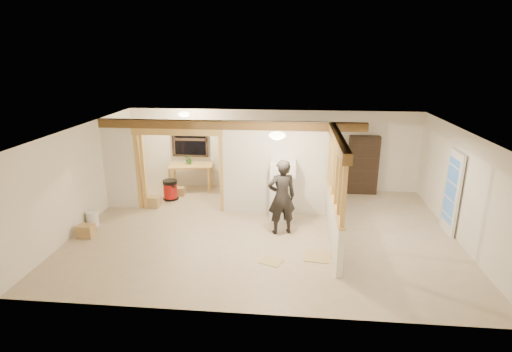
# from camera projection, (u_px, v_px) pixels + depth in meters

# --- Properties ---
(floor) EXTENTS (9.00, 6.50, 0.01)m
(floor) POSITION_uv_depth(u_px,v_px,m) (264.00, 231.00, 9.76)
(floor) COLOR #C5AE92
(floor) RESTS_ON ground
(ceiling) EXTENTS (9.00, 6.50, 0.01)m
(ceiling) POSITION_uv_depth(u_px,v_px,m) (265.00, 130.00, 9.01)
(ceiling) COLOR white
(wall_back) EXTENTS (9.00, 0.01, 2.50)m
(wall_back) POSITION_uv_depth(u_px,v_px,m) (272.00, 150.00, 12.47)
(wall_back) COLOR white
(wall_back) RESTS_ON floor
(wall_front) EXTENTS (9.00, 0.01, 2.50)m
(wall_front) POSITION_uv_depth(u_px,v_px,m) (249.00, 246.00, 6.30)
(wall_front) COLOR white
(wall_front) RESTS_ON floor
(wall_left) EXTENTS (0.01, 6.50, 2.50)m
(wall_left) POSITION_uv_depth(u_px,v_px,m) (82.00, 177.00, 9.79)
(wall_left) COLOR white
(wall_left) RESTS_ON floor
(wall_right) EXTENTS (0.01, 6.50, 2.50)m
(wall_right) POSITION_uv_depth(u_px,v_px,m) (464.00, 188.00, 8.98)
(wall_right) COLOR white
(wall_right) RESTS_ON floor
(partition_left_stub) EXTENTS (0.90, 0.12, 2.50)m
(partition_left_stub) POSITION_uv_depth(u_px,v_px,m) (120.00, 164.00, 10.89)
(partition_left_stub) COLOR silver
(partition_left_stub) RESTS_ON floor
(partition_center) EXTENTS (2.80, 0.12, 2.50)m
(partition_center) POSITION_uv_depth(u_px,v_px,m) (276.00, 168.00, 10.51)
(partition_center) COLOR silver
(partition_center) RESTS_ON floor
(doorway_frame) EXTENTS (2.46, 0.14, 2.20)m
(doorway_frame) POSITION_uv_depth(u_px,v_px,m) (179.00, 171.00, 10.79)
(doorway_frame) COLOR tan
(doorway_frame) RESTS_ON floor
(header_beam_back) EXTENTS (7.00, 0.18, 0.22)m
(header_beam_back) POSITION_uv_depth(u_px,v_px,m) (230.00, 125.00, 10.28)
(header_beam_back) COLOR brown
(header_beam_back) RESTS_ON ceiling
(header_beam_right) EXTENTS (0.18, 3.30, 0.22)m
(header_beam_right) POSITION_uv_depth(u_px,v_px,m) (338.00, 140.00, 8.52)
(header_beam_right) COLOR brown
(header_beam_right) RESTS_ON ceiling
(pony_wall) EXTENTS (0.12, 3.20, 1.00)m
(pony_wall) POSITION_uv_depth(u_px,v_px,m) (333.00, 221.00, 9.08)
(pony_wall) COLOR silver
(pony_wall) RESTS_ON floor
(stud_partition) EXTENTS (0.14, 3.20, 1.32)m
(stud_partition) POSITION_uv_depth(u_px,v_px,m) (336.00, 172.00, 8.74)
(stud_partition) COLOR tan
(stud_partition) RESTS_ON pony_wall
(window_back) EXTENTS (1.12, 0.10, 1.10)m
(window_back) POSITION_uv_depth(u_px,v_px,m) (190.00, 139.00, 12.54)
(window_back) COLOR black
(window_back) RESTS_ON wall_back
(french_door) EXTENTS (0.12, 0.86, 2.00)m
(french_door) POSITION_uv_depth(u_px,v_px,m) (452.00, 193.00, 9.44)
(french_door) COLOR white
(french_door) RESTS_ON floor
(ceiling_dome_main) EXTENTS (0.36, 0.36, 0.16)m
(ceiling_dome_main) POSITION_uv_depth(u_px,v_px,m) (277.00, 135.00, 8.52)
(ceiling_dome_main) COLOR #FFEABF
(ceiling_dome_main) RESTS_ON ceiling
(ceiling_dome_util) EXTENTS (0.32, 0.32, 0.14)m
(ceiling_dome_util) POSITION_uv_depth(u_px,v_px,m) (184.00, 114.00, 11.43)
(ceiling_dome_util) COLOR #FFEABF
(ceiling_dome_util) RESTS_ON ceiling
(hanging_bulb) EXTENTS (0.07, 0.07, 0.07)m
(hanging_bulb) POSITION_uv_depth(u_px,v_px,m) (196.00, 129.00, 10.81)
(hanging_bulb) COLOR #FFD88C
(hanging_bulb) RESTS_ON ceiling
(refrigerator) EXTENTS (0.64, 0.62, 1.55)m
(refrigerator) POSITION_uv_depth(u_px,v_px,m) (283.00, 190.00, 10.28)
(refrigerator) COLOR white
(refrigerator) RESTS_ON floor
(woman) EXTENTS (0.77, 0.61, 1.83)m
(woman) POSITION_uv_depth(u_px,v_px,m) (282.00, 197.00, 9.39)
(woman) COLOR black
(woman) RESTS_ON floor
(work_table) EXTENTS (1.43, 0.89, 0.84)m
(work_table) POSITION_uv_depth(u_px,v_px,m) (191.00, 178.00, 12.49)
(work_table) COLOR tan
(work_table) RESTS_ON floor
(potted_plant) EXTENTS (0.35, 0.33, 0.32)m
(potted_plant) POSITION_uv_depth(u_px,v_px,m) (189.00, 159.00, 12.39)
(potted_plant) COLOR #235822
(potted_plant) RESTS_ON work_table
(shop_vac) EXTENTS (0.49, 0.49, 0.60)m
(shop_vac) POSITION_uv_depth(u_px,v_px,m) (170.00, 190.00, 11.77)
(shop_vac) COLOR #9E120F
(shop_vac) RESTS_ON floor
(bookshelf) EXTENTS (0.90, 0.30, 1.79)m
(bookshelf) POSITION_uv_depth(u_px,v_px,m) (363.00, 165.00, 12.12)
(bookshelf) COLOR black
(bookshelf) RESTS_ON floor
(bucket) EXTENTS (0.30, 0.30, 0.37)m
(bucket) POSITION_uv_depth(u_px,v_px,m) (93.00, 218.00, 10.01)
(bucket) COLOR white
(bucket) RESTS_ON floor
(box_util_a) EXTENTS (0.32, 0.28, 0.26)m
(box_util_a) POSITION_uv_depth(u_px,v_px,m) (180.00, 191.00, 12.13)
(box_util_a) COLOR tan
(box_util_a) RESTS_ON floor
(box_util_b) EXTENTS (0.33, 0.33, 0.30)m
(box_util_b) POSITION_uv_depth(u_px,v_px,m) (154.00, 201.00, 11.25)
(box_util_b) COLOR tan
(box_util_b) RESTS_ON floor
(box_front) EXTENTS (0.36, 0.30, 0.29)m
(box_front) POSITION_uv_depth(u_px,v_px,m) (86.00, 231.00, 9.41)
(box_front) COLOR tan
(box_front) RESTS_ON floor
(floor_panel_near) EXTENTS (0.61, 0.61, 0.02)m
(floor_panel_near) POSITION_uv_depth(u_px,v_px,m) (318.00, 256.00, 8.52)
(floor_panel_near) COLOR tan
(floor_panel_near) RESTS_ON floor
(floor_panel_far) EXTENTS (0.55, 0.50, 0.01)m
(floor_panel_far) POSITION_uv_depth(u_px,v_px,m) (271.00, 261.00, 8.32)
(floor_panel_far) COLOR tan
(floor_panel_far) RESTS_ON floor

